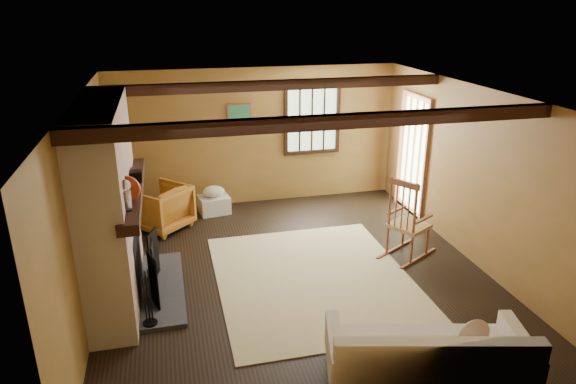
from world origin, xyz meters
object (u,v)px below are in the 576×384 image
object	(u,v)px
fireplace	(112,213)
rocking_chair	(407,224)
sofa	(428,365)
laundry_basket	(214,205)
armchair	(161,208)

from	to	relation	value
fireplace	rocking_chair	size ratio (longest dim) A/B	2.02
fireplace	sofa	xyz separation A→B (m)	(2.89, -2.40, -0.84)
fireplace	sofa	distance (m)	3.85
fireplace	laundry_basket	world-z (taller)	fireplace
rocking_chair	laundry_basket	bearing A→B (deg)	17.49
fireplace	armchair	xyz separation A→B (m)	(0.52, 1.92, -0.74)
fireplace	laundry_basket	xyz separation A→B (m)	(1.39, 2.36, -0.95)
sofa	laundry_basket	distance (m)	4.99
rocking_chair	sofa	bearing A→B (deg)	127.90
laundry_basket	armchair	distance (m)	1.00
armchair	sofa	bearing A→B (deg)	75.12
armchair	laundry_basket	bearing A→B (deg)	163.60
laundry_basket	rocking_chair	bearing A→B (deg)	-41.95
rocking_chair	sofa	distance (m)	2.73
rocking_chair	armchair	distance (m)	3.81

